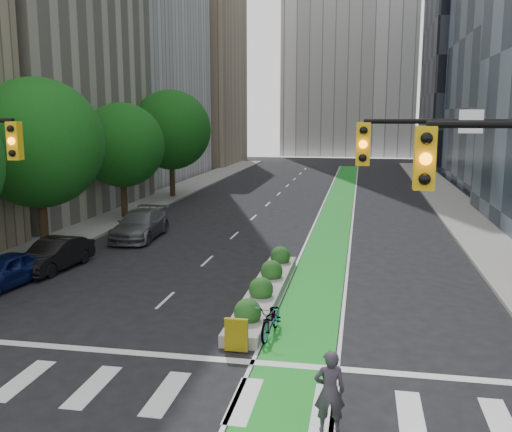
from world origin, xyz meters
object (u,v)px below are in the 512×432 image
at_px(parked_car_left_mid, 54,254).
at_px(cyclist, 330,391).
at_px(median_planter, 266,288).
at_px(parked_car_left_far, 140,225).
at_px(parked_car_left_near, 3,271).
at_px(bicycle, 271,319).

bearing_deg(parked_car_left_mid, cyclist, -35.26).
distance_m(median_planter, parked_car_left_far, 12.77).
xyz_separation_m(cyclist, parked_car_left_far, (-11.75, 18.27, -0.16)).
bearing_deg(parked_car_left_far, parked_car_left_near, -103.94).
xyz_separation_m(parked_car_left_near, parked_car_left_far, (1.90, 9.91, 0.10)).
distance_m(cyclist, parked_car_left_far, 21.72).
height_order(bicycle, parked_car_left_far, parked_car_left_far).
distance_m(median_planter, bicycle, 3.81).
xyz_separation_m(cyclist, parked_car_left_near, (-13.64, 8.36, -0.26)).
height_order(median_planter, cyclist, cyclist).
bearing_deg(cyclist, parked_car_left_near, -41.87).
bearing_deg(parked_car_left_far, median_planter, -49.47).
bearing_deg(parked_car_left_far, parked_car_left_mid, -103.47).
bearing_deg(median_planter, cyclist, -71.95).
distance_m(cyclist, parked_car_left_near, 16.00).
distance_m(bicycle, cyclist, 5.75).
distance_m(bicycle, parked_car_left_near, 11.90).
bearing_deg(median_planter, bicycle, -77.87).
bearing_deg(parked_car_left_near, cyclist, -24.18).
relative_size(bicycle, parked_car_left_mid, 0.48).
distance_m(median_planter, parked_car_left_mid, 10.33).
relative_size(median_planter, parked_car_left_mid, 2.36).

